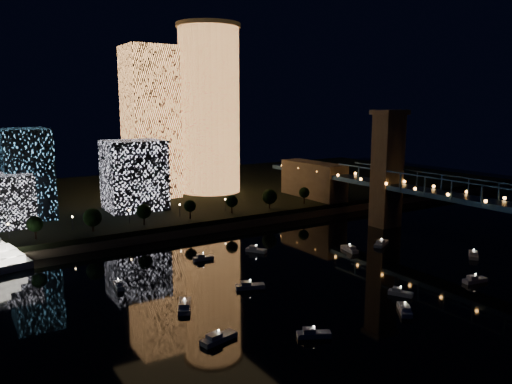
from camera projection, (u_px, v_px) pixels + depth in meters
ground at (354, 291)px, 141.57m from camera, size 520.00×520.00×0.00m
far_bank at (152, 196)px, 274.46m from camera, size 420.00×160.00×5.00m
seawall at (218, 227)px, 209.64m from camera, size 420.00×6.00×3.00m
tower_cylindrical at (210, 110)px, 267.34m from camera, size 34.00×34.00×88.79m
tower_rectangular at (151, 123)px, 254.33m from camera, size 23.90×23.90×76.04m
midrise_blocks at (38, 183)px, 204.30m from camera, size 104.37×37.24×37.46m
truss_bridge at (485, 208)px, 175.98m from camera, size 13.00×266.00×50.00m
motorboats at (320, 278)px, 149.60m from camera, size 119.33×72.54×2.78m
esplanade_trees at (144, 211)px, 197.37m from camera, size 165.19×7.00×9.00m
street_lamps at (129, 213)px, 200.49m from camera, size 132.70×0.70×5.65m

